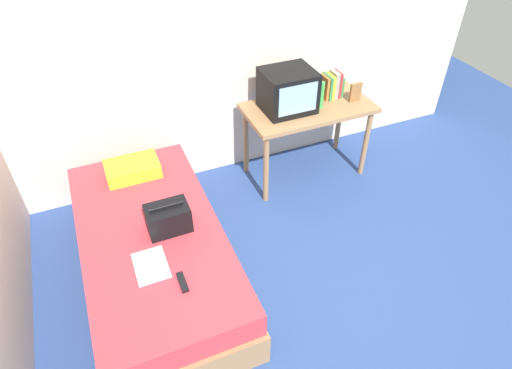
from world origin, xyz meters
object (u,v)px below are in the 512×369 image
desk (308,115)px  picture_frame (355,92)px  book_row (332,85)px  magazine (151,265)px  tv (288,91)px  water_bottle (320,95)px  remote_dark (182,282)px  handbag (168,218)px  pillow (133,169)px  bed (155,253)px

desk → picture_frame: size_ratio=6.47×
book_row → magazine: bearing=-150.6°
tv → water_bottle: size_ratio=1.83×
tv → remote_dark: 1.91m
tv → handbag: (-1.29, -0.78, -0.35)m
book_row → magazine: (-1.97, -1.11, -0.38)m
tv → picture_frame: (0.63, -0.11, -0.09)m
pillow → tv: bearing=1.9°
book_row → remote_dark: 2.28m
picture_frame → water_bottle: bearing=174.7°
remote_dark → picture_frame: bearing=30.6°
desk → handbag: bearing=-153.5°
bed → picture_frame: size_ratio=11.16×
picture_frame → remote_dark: bearing=-149.4°
pillow → remote_dark: (0.07, -1.23, -0.05)m
water_bottle → picture_frame: size_ratio=1.34×
book_row → bed: bearing=-157.6°
water_bottle → magazine: size_ratio=0.83×
desk → handbag: 1.68m
bed → magazine: 0.41m
water_bottle → book_row: size_ratio=0.98×
bed → tv: 1.75m
desk → magazine: size_ratio=4.00×
bed → magazine: bearing=-100.8°
book_row → picture_frame: size_ratio=1.36×
bed → picture_frame: bearing=16.8°
tv → picture_frame: tv is taller
bed → tv: bearing=27.2°
water_bottle → book_row: book_row is taller
desk → magazine: bearing=-148.7°
tv → handbag: bearing=-149.1°
tv → bed: bearing=-152.8°
desk → pillow: bearing=-179.4°
desk → water_bottle: water_bottle is taller
tv → pillow: 1.47m
bed → desk: bearing=23.4°
bed → pillow: pillow is taller
picture_frame → remote_dark: picture_frame is taller
bed → picture_frame: (2.06, 0.62, 0.60)m
handbag → magazine: size_ratio=1.03×
bed → desk: (1.64, 0.71, 0.42)m
water_bottle → magazine: (-1.78, -0.98, -0.39)m
handbag → magazine: bearing=-124.8°
handbag → magazine: 0.36m
picture_frame → pillow: bearing=178.1°
desk → picture_frame: bearing=-11.3°
bed → remote_dark: bearing=-80.4°
book_row → tv: bearing=-174.3°
picture_frame → pillow: (-2.04, 0.07, -0.30)m
desk → picture_frame: 0.47m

